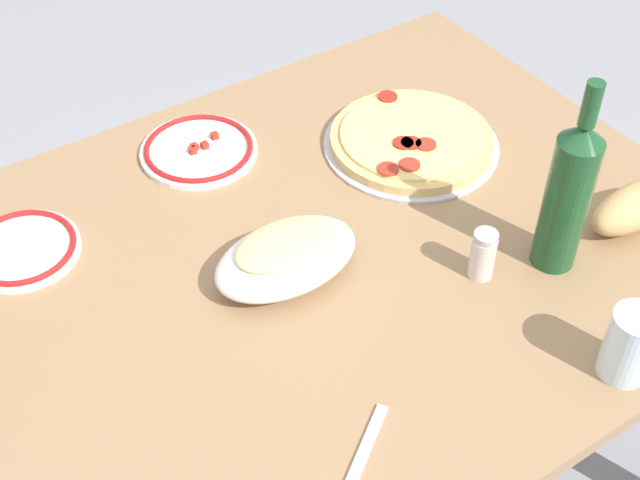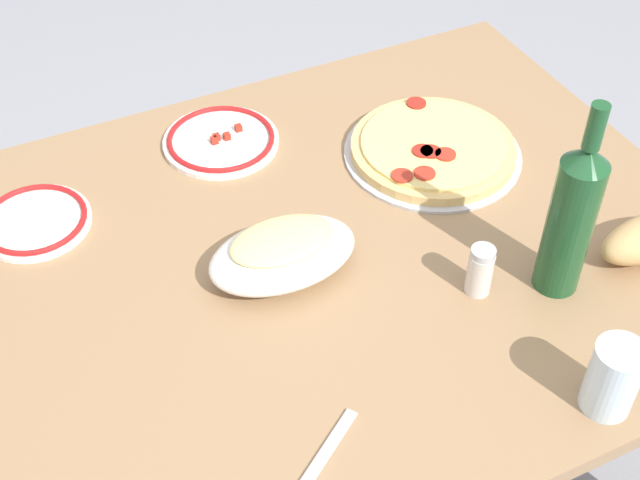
% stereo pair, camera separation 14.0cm
% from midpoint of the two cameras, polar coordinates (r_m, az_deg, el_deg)
% --- Properties ---
extents(dining_table, '(1.29, 1.00, 0.72)m').
position_cam_midpoint_polar(dining_table, '(1.50, -2.68, -3.95)').
color(dining_table, '#93704C').
rests_on(dining_table, ground).
extents(pepperoni_pizza, '(0.32, 0.32, 0.03)m').
position_cam_midpoint_polar(pepperoni_pizza, '(1.62, 3.47, 6.34)').
color(pepperoni_pizza, '#B7B7BC').
rests_on(pepperoni_pizza, dining_table).
extents(baked_pasta_dish, '(0.24, 0.15, 0.08)m').
position_cam_midpoint_polar(baked_pasta_dish, '(1.36, -5.14, -1.13)').
color(baked_pasta_dish, white).
rests_on(baked_pasta_dish, dining_table).
extents(wine_bottle, '(0.07, 0.07, 0.34)m').
position_cam_midpoint_polar(wine_bottle, '(1.35, 12.92, 2.79)').
color(wine_bottle, '#194723').
rests_on(wine_bottle, dining_table).
extents(water_glass, '(0.07, 0.07, 0.11)m').
position_cam_midpoint_polar(water_glass, '(1.27, 16.44, -6.67)').
color(water_glass, silver).
rests_on(water_glass, dining_table).
extents(side_plate_near, '(0.19, 0.19, 0.02)m').
position_cam_midpoint_polar(side_plate_near, '(1.52, -21.23, -0.66)').
color(side_plate_near, white).
rests_on(side_plate_near, dining_table).
extents(side_plate_far, '(0.21, 0.21, 0.02)m').
position_cam_midpoint_polar(side_plate_far, '(1.64, -10.29, 5.67)').
color(side_plate_far, white).
rests_on(side_plate_far, dining_table).
extents(bread_loaf, '(0.19, 0.08, 0.07)m').
position_cam_midpoint_polar(bread_loaf, '(1.52, 17.32, 1.98)').
color(bread_loaf, tan).
rests_on(bread_loaf, dining_table).
extents(spice_shaker, '(0.04, 0.04, 0.09)m').
position_cam_midpoint_polar(spice_shaker, '(1.37, 7.62, -1.08)').
color(spice_shaker, silver).
rests_on(spice_shaker, dining_table).
extents(fork_left, '(0.15, 0.11, 0.00)m').
position_cam_midpoint_polar(fork_left, '(1.18, -0.74, -14.00)').
color(fork_left, '#B7B7BC').
rests_on(fork_left, dining_table).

